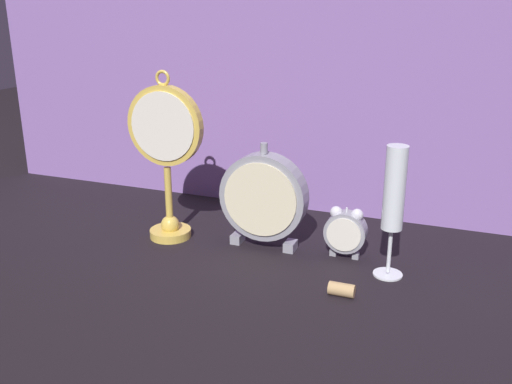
# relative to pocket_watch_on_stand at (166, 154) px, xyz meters

# --- Properties ---
(ground_plane) EXTENTS (4.00, 4.00, 0.00)m
(ground_plane) POSITION_rel_pocket_watch_on_stand_xyz_m (0.18, -0.07, -0.17)
(ground_plane) COLOR black
(fabric_backdrop_drape) EXTENTS (1.53, 0.01, 0.62)m
(fabric_backdrop_drape) POSITION_rel_pocket_watch_on_stand_xyz_m (0.18, 0.26, 0.14)
(fabric_backdrop_drape) COLOR #8460A8
(fabric_backdrop_drape) RESTS_ON ground_plane
(pocket_watch_on_stand) EXTENTS (0.15, 0.08, 0.33)m
(pocket_watch_on_stand) POSITION_rel_pocket_watch_on_stand_xyz_m (0.00, 0.00, 0.00)
(pocket_watch_on_stand) COLOR gold
(pocket_watch_on_stand) RESTS_ON ground_plane
(alarm_clock_twin_bell) EXTENTS (0.08, 0.03, 0.10)m
(alarm_clock_twin_bell) POSITION_rel_pocket_watch_on_stand_xyz_m (0.35, 0.03, -0.12)
(alarm_clock_twin_bell) COLOR gray
(alarm_clock_twin_bell) RESTS_ON ground_plane
(mantel_clock_silver) EXTENTS (0.17, 0.04, 0.21)m
(mantel_clock_silver) POSITION_rel_pocket_watch_on_stand_xyz_m (0.19, 0.02, -0.07)
(mantel_clock_silver) COLOR gray
(mantel_clock_silver) RESTS_ON ground_plane
(champagne_flute) EXTENTS (0.05, 0.05, 0.23)m
(champagne_flute) POSITION_rel_pocket_watch_on_stand_xyz_m (0.43, -0.01, -0.03)
(champagne_flute) COLOR silver
(champagne_flute) RESTS_ON ground_plane
(wine_cork) EXTENTS (0.04, 0.02, 0.02)m
(wine_cork) POSITION_rel_pocket_watch_on_stand_xyz_m (0.38, -0.11, -0.16)
(wine_cork) COLOR tan
(wine_cork) RESTS_ON ground_plane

